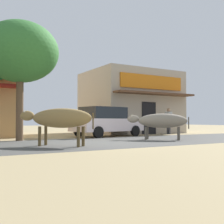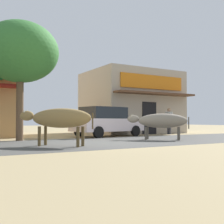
# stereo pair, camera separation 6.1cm
# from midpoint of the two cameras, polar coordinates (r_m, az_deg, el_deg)

# --- Properties ---
(ground) EXTENTS (80.00, 80.00, 0.00)m
(ground) POSITION_cam_midpoint_polar(r_m,az_deg,el_deg) (11.83, -2.63, -6.04)
(ground) COLOR #9B8860
(asphalt_road) EXTENTS (72.00, 5.54, 0.00)m
(asphalt_road) POSITION_cam_midpoint_polar(r_m,az_deg,el_deg) (11.83, -2.63, -6.03)
(asphalt_road) COLOR #454542
(asphalt_road) RESTS_ON ground
(storefront_right_club) EXTENTS (6.22, 5.97, 4.39)m
(storefront_right_club) POSITION_cam_midpoint_polar(r_m,az_deg,el_deg) (21.12, 3.60, 1.85)
(storefront_right_club) COLOR #B2A18B
(storefront_right_club) RESTS_ON ground
(roadside_tree) EXTENTS (3.42, 3.42, 5.34)m
(roadside_tree) POSITION_cam_midpoint_polar(r_m,az_deg,el_deg) (13.77, -17.89, 11.20)
(roadside_tree) COLOR brown
(roadside_tree) RESTS_ON ground
(parked_hatchback_car) EXTENTS (4.39, 2.49, 1.64)m
(parked_hatchback_car) POSITION_cam_midpoint_polar(r_m,az_deg,el_deg) (16.15, -1.28, -1.88)
(parked_hatchback_car) COLOR silver
(parked_hatchback_car) RESTS_ON ground
(cow_near_brown) EXTENTS (2.23, 2.33, 1.33)m
(cow_near_brown) POSITION_cam_midpoint_polar(r_m,az_deg,el_deg) (10.22, -10.53, -1.28)
(cow_near_brown) COLOR olive
(cow_near_brown) RESTS_ON ground
(cow_far_dark) EXTENTS (2.33, 2.35, 1.22)m
(cow_far_dark) POSITION_cam_midpoint_polar(r_m,az_deg,el_deg) (13.53, 9.58, -1.76)
(cow_far_dark) COLOR gray
(cow_far_dark) RESTS_ON ground
(pedestrian_by_shop) EXTENTS (0.30, 0.61, 1.70)m
(pedestrian_by_shop) POSITION_cam_midpoint_polar(r_m,az_deg,el_deg) (19.09, 11.09, -1.34)
(pedestrian_by_shop) COLOR #3F3F47
(pedestrian_by_shop) RESTS_ON ground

